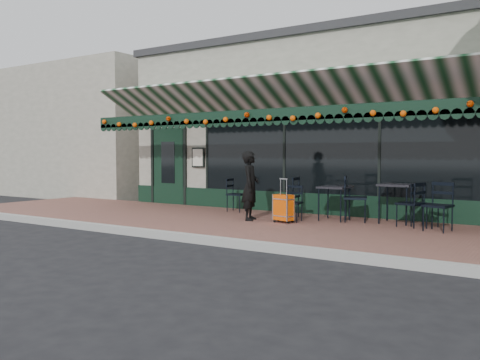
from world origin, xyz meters
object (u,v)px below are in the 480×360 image
Objects in this scene: woman at (250,186)px; cafe_table_b at (334,190)px; chair_b_right at (355,198)px; chair_solo at (236,195)px; chair_b_left at (288,197)px; chair_b_front at (292,203)px; cafe_table_a at (397,188)px; suitcase at (283,208)px; chair_a_right at (425,205)px; chair_a_front at (438,206)px; chair_a_left at (410,204)px.

woman is 1.83m from cafe_table_b.
woman is 1.51× the size of chair_b_right.
chair_b_left is at bearing -108.97° from chair_solo.
cafe_table_a is at bearing 18.62° from chair_b_front.
chair_b_right reaches higher than suitcase.
suitcase is (0.80, 0.04, -0.44)m from woman.
chair_a_front reaches higher than chair_a_right.
cafe_table_a is 1.21m from chair_a_front.
woman reaches higher than chair_b_front.
chair_a_right is 0.93× the size of chair_a_front.
chair_a_right is at bearing 134.79° from chair_a_left.
chair_a_front is (3.79, 0.57, -0.28)m from woman.
suitcase is at bearing 16.03° from chair_b_left.
chair_solo is at bearing 68.00° from chair_b_right.
cafe_table_b is at bearing -178.12° from chair_a_front.
chair_a_left is 1.07× the size of chair_solo.
chair_b_front reaches higher than cafe_table_b.
chair_b_front is (-2.33, -0.57, -0.06)m from chair_a_left.
chair_b_right is 3.18m from chair_solo.
chair_a_left reaches higher than cafe_table_b.
chair_a_front is at bearing -118.66° from chair_a_right.
suitcase is at bearing -56.69° from chair_a_left.
chair_solo is at bearing 24.23° from woman.
chair_solo is at bearing -179.25° from cafe_table_a.
chair_a_left is 2.75m from chair_b_left.
chair_a_right is (3.46, 1.00, -0.32)m from woman.
cafe_table_b is at bearing 87.73° from chair_b_left.
chair_a_front reaches higher than cafe_table_b.
chair_a_left is at bearing 143.69° from chair_a_right.
chair_b_left is at bearing 118.27° from chair_b_front.
cafe_table_b is 0.95× the size of chair_b_front.
chair_a_left is (2.41, 0.82, 0.14)m from suitcase.
suitcase is 1.12× the size of cafe_table_a.
woman is 3.61m from chair_a_right.
chair_b_front is (0.08, 0.25, 0.08)m from suitcase.
suitcase is 2.40m from cafe_table_a.
chair_a_right is at bearing -21.38° from cafe_table_a.
suitcase is 1.57m from chair_b_right.
chair_a_left is at bearing -116.36° from chair_b_right.
suitcase reaches higher than chair_b_front.
cafe_table_a is 4.00m from chair_solo.
chair_a_left is 0.97× the size of chair_a_front.
chair_a_right is (0.25, 0.14, -0.02)m from chair_a_left.
chair_a_right is 0.88× the size of chair_b_right.
cafe_table_b is at bearing -78.42° from chair_a_left.
cafe_table_b is 0.80× the size of chair_a_front.
chair_b_front is at bearing -163.17° from chair_a_front.
chair_a_right is 4.62m from chair_solo.
suitcase is at bearing 133.36° from chair_a_right.
chair_b_front is (0.42, -0.58, -0.08)m from chair_b_left.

